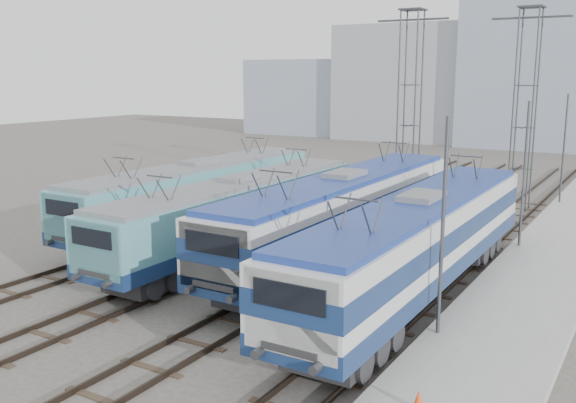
# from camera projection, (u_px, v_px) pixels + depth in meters

# --- Properties ---
(ground) EXTENTS (160.00, 160.00, 0.00)m
(ground) POSITION_uv_depth(u_px,v_px,m) (182.00, 310.00, 22.65)
(ground) COLOR #514C47
(platform) EXTENTS (4.00, 70.00, 0.30)m
(platform) POSITION_uv_depth(u_px,v_px,m) (529.00, 291.00, 24.20)
(platform) COLOR #9E9E99
(platform) RESTS_ON ground
(locomotive_far_left) EXTENTS (2.79, 17.61, 3.31)m
(locomotive_far_left) POSITION_uv_depth(u_px,v_px,m) (197.00, 191.00, 33.41)
(locomotive_far_left) COLOR navy
(locomotive_far_left) RESTS_ON ground
(locomotive_center_left) EXTENTS (2.72, 17.18, 3.23)m
(locomotive_center_left) POSITION_uv_depth(u_px,v_px,m) (236.00, 211.00, 28.83)
(locomotive_center_left) COLOR navy
(locomotive_center_left) RESTS_ON ground
(locomotive_center_right) EXTENTS (2.97, 18.82, 3.54)m
(locomotive_center_right) POSITION_uv_depth(u_px,v_px,m) (342.00, 209.00, 27.89)
(locomotive_center_right) COLOR navy
(locomotive_center_right) RESTS_ON ground
(locomotive_far_right) EXTENTS (2.93, 18.56, 3.49)m
(locomotive_far_right) POSITION_uv_depth(u_px,v_px,m) (418.00, 238.00, 23.13)
(locomotive_far_right) COLOR navy
(locomotive_far_right) RESTS_ON ground
(catenary_tower_west) EXTENTS (4.50, 1.20, 12.00)m
(catenary_tower_west) POSITION_uv_depth(u_px,v_px,m) (410.00, 99.00, 39.84)
(catenary_tower_west) COLOR #3F4247
(catenary_tower_west) RESTS_ON ground
(catenary_tower_east) EXTENTS (4.50, 1.20, 12.00)m
(catenary_tower_east) POSITION_uv_depth(u_px,v_px,m) (525.00, 100.00, 38.25)
(catenary_tower_east) COLOR #3F4247
(catenary_tower_east) RESTS_ON ground
(mast_front) EXTENTS (0.12, 0.12, 7.00)m
(mast_front) POSITION_uv_depth(u_px,v_px,m) (442.00, 233.00, 19.31)
(mast_front) COLOR #3F4247
(mast_front) RESTS_ON ground
(mast_mid) EXTENTS (0.12, 0.12, 7.00)m
(mast_mid) POSITION_uv_depth(u_px,v_px,m) (524.00, 178.00, 29.40)
(mast_mid) COLOR #3F4247
(mast_mid) RESTS_ON ground
(mast_rear) EXTENTS (0.12, 0.12, 7.00)m
(mast_rear) POSITION_uv_depth(u_px,v_px,m) (564.00, 151.00, 39.49)
(mast_rear) COLOR #3F4247
(mast_rear) RESTS_ON ground
(safety_cone) EXTENTS (0.32, 0.32, 0.52)m
(safety_cone) POSITION_uv_depth(u_px,v_px,m) (419.00, 400.00, 15.29)
(safety_cone) COLOR #F14615
(safety_cone) RESTS_ON platform
(building_west) EXTENTS (18.00, 12.00, 14.00)m
(building_west) POSITION_uv_depth(u_px,v_px,m) (416.00, 83.00, 80.47)
(building_west) COLOR #969DA9
(building_west) RESTS_ON ground
(building_center) EXTENTS (22.00, 14.00, 18.00)m
(building_center) POSITION_uv_depth(u_px,v_px,m) (573.00, 66.00, 70.99)
(building_center) COLOR #8F9DB2
(building_center) RESTS_ON ground
(building_far_west) EXTENTS (14.00, 10.00, 10.00)m
(building_far_west) POSITION_uv_depth(u_px,v_px,m) (305.00, 97.00, 88.93)
(building_far_west) COLOR #8F9DB2
(building_far_west) RESTS_ON ground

